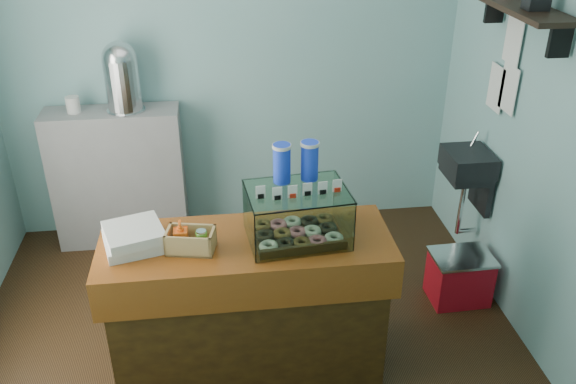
{
  "coord_description": "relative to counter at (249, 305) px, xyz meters",
  "views": [
    {
      "loc": [
        -0.12,
        -3.04,
        2.71
      ],
      "look_at": [
        0.24,
        -0.15,
        1.13
      ],
      "focal_mm": 38.0,
      "sensor_mm": 36.0,
      "label": 1
    }
  ],
  "objects": [
    {
      "name": "pastry_boxes",
      "position": [
        -0.6,
        0.02,
        0.5
      ],
      "size": [
        0.37,
        0.37,
        0.12
      ],
      "rotation": [
        0.0,
        0.0,
        0.25
      ],
      "color": "silver",
      "rests_on": "counter"
    },
    {
      "name": "room_shell",
      "position": [
        0.03,
        0.26,
        1.25
      ],
      "size": [
        3.54,
        3.04,
        2.82
      ],
      "color": "#7AB1B2",
      "rests_on": "ground"
    },
    {
      "name": "condiment_crate",
      "position": [
        -0.3,
        -0.05,
        0.5
      ],
      "size": [
        0.28,
        0.2,
        0.18
      ],
      "rotation": [
        0.0,
        0.0,
        -0.21
      ],
      "color": "tan",
      "rests_on": "counter"
    },
    {
      "name": "ground",
      "position": [
        0.0,
        0.25,
        -0.46
      ],
      "size": [
        3.5,
        3.5,
        0.0
      ],
      "primitive_type": "plane",
      "color": "black",
      "rests_on": "ground"
    },
    {
      "name": "red_cooler",
      "position": [
        1.49,
        0.47,
        -0.28
      ],
      "size": [
        0.42,
        0.32,
        0.36
      ],
      "rotation": [
        0.0,
        0.0,
        0.03
      ],
      "color": "red",
      "rests_on": "ground"
    },
    {
      "name": "back_shelf",
      "position": [
        -0.9,
        1.57,
        0.09
      ],
      "size": [
        1.0,
        0.32,
        1.1
      ],
      "primitive_type": "cube",
      "color": "gray",
      "rests_on": "ground"
    },
    {
      "name": "counter",
      "position": [
        0.0,
        0.0,
        0.0
      ],
      "size": [
        1.6,
        0.6,
        0.9
      ],
      "color": "#442A0D",
      "rests_on": "ground"
    },
    {
      "name": "display_case",
      "position": [
        0.28,
        0.03,
        0.6
      ],
      "size": [
        0.57,
        0.44,
        0.51
      ],
      "rotation": [
        0.0,
        0.0,
        0.09
      ],
      "color": "#311E0E",
      "rests_on": "counter"
    },
    {
      "name": "coffee_urn",
      "position": [
        -0.78,
        1.57,
        0.91
      ],
      "size": [
        0.28,
        0.28,
        0.51
      ],
      "color": "silver",
      "rests_on": "back_shelf"
    }
  ]
}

